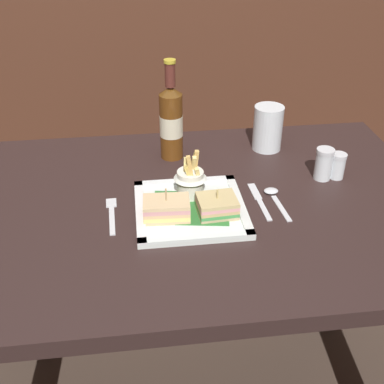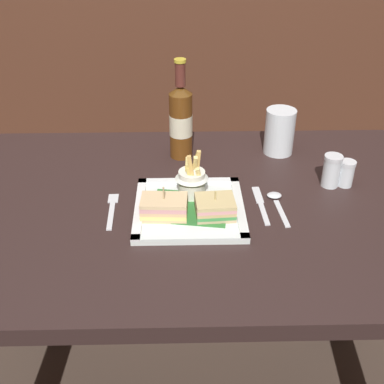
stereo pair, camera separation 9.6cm
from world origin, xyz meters
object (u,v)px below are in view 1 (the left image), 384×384
(dining_table, at_px, (194,255))
(knife, at_px, (259,199))
(salt_shaker, at_px, (323,166))
(water_glass, at_px, (268,131))
(square_plate, at_px, (190,209))
(pepper_shaker, at_px, (337,167))
(sandwich_half_left, at_px, (166,209))
(fries_cup, at_px, (190,178))
(beer_bottle, at_px, (171,121))
(sandwich_half_right, at_px, (217,206))
(fork, at_px, (112,213))
(spoon, at_px, (274,196))

(dining_table, bearing_deg, knife, -4.47)
(salt_shaker, bearing_deg, knife, -156.39)
(dining_table, bearing_deg, water_glass, 46.15)
(square_plate, distance_m, pepper_shaker, 0.40)
(sandwich_half_left, xyz_separation_m, fries_cup, (0.06, 0.08, 0.02))
(knife, distance_m, salt_shaker, 0.20)
(salt_shaker, bearing_deg, beer_bottle, 155.81)
(sandwich_half_right, xyz_separation_m, fork, (-0.24, 0.04, -0.03))
(dining_table, bearing_deg, spoon, -1.34)
(fries_cup, relative_size, salt_shaker, 1.39)
(beer_bottle, distance_m, spoon, 0.34)
(square_plate, bearing_deg, sandwich_half_left, -152.37)
(sandwich_half_right, height_order, fork, sandwich_half_right)
(square_plate, height_order, fries_cup, fries_cup)
(beer_bottle, distance_m, knife, 0.32)
(spoon, bearing_deg, square_plate, -170.41)
(dining_table, relative_size, spoon, 8.57)
(dining_table, distance_m, pepper_shaker, 0.43)
(pepper_shaker, bearing_deg, sandwich_half_left, -162.91)
(beer_bottle, bearing_deg, knife, -53.00)
(fries_cup, height_order, spoon, fries_cup)
(fries_cup, distance_m, beer_bottle, 0.23)
(dining_table, xyz_separation_m, salt_shaker, (0.34, 0.07, 0.20))
(sandwich_half_left, relative_size, spoon, 0.76)
(square_plate, xyz_separation_m, beer_bottle, (-0.02, 0.27, 0.10))
(dining_table, height_order, square_plate, square_plate)
(fork, relative_size, salt_shaker, 1.74)
(fries_cup, relative_size, fork, 0.80)
(sandwich_half_right, distance_m, fork, 0.24)
(pepper_shaker, bearing_deg, beer_bottle, 157.83)
(spoon, relative_size, pepper_shaker, 2.06)
(water_glass, distance_m, fork, 0.52)
(sandwich_half_left, xyz_separation_m, spoon, (0.26, 0.06, -0.03))
(sandwich_half_left, bearing_deg, water_glass, 45.86)
(knife, relative_size, pepper_shaker, 2.39)
(dining_table, xyz_separation_m, fork, (-0.19, -0.03, 0.16))
(sandwich_half_right, distance_m, beer_bottle, 0.32)
(fork, bearing_deg, dining_table, 8.01)
(dining_table, bearing_deg, sandwich_half_right, -57.71)
(sandwich_half_left, relative_size, water_glass, 0.84)
(sandwich_half_left, distance_m, knife, 0.23)
(square_plate, distance_m, spoon, 0.21)
(dining_table, bearing_deg, beer_bottle, 97.38)
(salt_shaker, bearing_deg, fries_cup, -171.05)
(beer_bottle, relative_size, pepper_shaker, 4.04)
(square_plate, relative_size, spoon, 1.81)
(spoon, height_order, pepper_shaker, pepper_shaker)
(beer_bottle, bearing_deg, water_glass, 3.43)
(pepper_shaker, bearing_deg, fries_cup, -171.93)
(knife, distance_m, spoon, 0.04)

